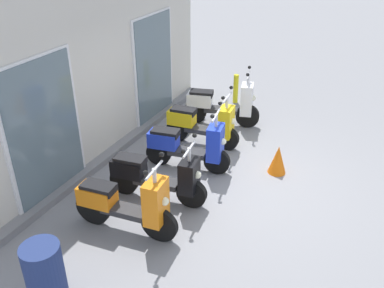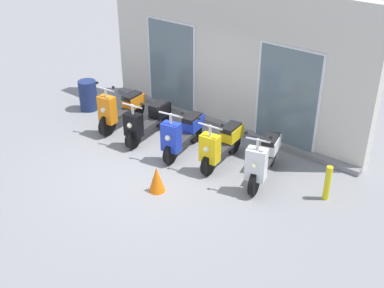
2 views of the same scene
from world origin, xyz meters
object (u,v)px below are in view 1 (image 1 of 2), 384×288
scooter_blue (189,145)px  trash_bin (45,273)px  curb_bollard (236,89)px  traffic_cone (278,160)px  scooter_yellow (203,124)px  scooter_orange (126,203)px  scooter_black (157,176)px  scooter_white (223,104)px

scooter_blue → trash_bin: bearing=176.0°
curb_bollard → traffic_cone: 3.20m
scooter_yellow → traffic_cone: (-0.36, -1.60, -0.20)m
scooter_blue → scooter_orange: bearing=179.0°
scooter_yellow → curb_bollard: 2.31m
traffic_cone → trash_bin: (-3.88, 1.69, 0.13)m
scooter_blue → scooter_yellow: (0.92, 0.15, -0.01)m
scooter_black → scooter_yellow: scooter_yellow is taller
scooter_yellow → scooter_black: bearing=-176.9°
scooter_orange → scooter_white: scooter_white is taller
scooter_blue → scooter_yellow: size_ratio=1.03×
scooter_white → scooter_black: bearing=-178.1°
scooter_black → scooter_blue: 1.06m
scooter_white → curb_bollard: 1.30m
scooter_orange → traffic_cone: scooter_orange is taller
scooter_orange → traffic_cone: (2.47, -1.49, -0.24)m
scooter_orange → scooter_yellow: scooter_orange is taller
scooter_blue → traffic_cone: size_ratio=2.95×
curb_bollard → traffic_cone: bearing=-146.2°
trash_bin → scooter_yellow: bearing=-1.2°
trash_bin → scooter_black: bearing=-4.9°
traffic_cone → trash_bin: bearing=156.5°
scooter_orange → scooter_blue: size_ratio=1.04×
scooter_white → scooter_blue: bearing=-175.8°
scooter_orange → scooter_white: size_ratio=0.99×
scooter_orange → traffic_cone: 2.90m
scooter_white → traffic_cone: 2.12m
scooter_blue → scooter_yellow: 0.93m
traffic_cone → scooter_orange: bearing=149.0°
scooter_black → scooter_white: size_ratio=1.01×
scooter_yellow → traffic_cone: scooter_yellow is taller
scooter_blue → scooter_white: bearing=4.2°
scooter_white → trash_bin: scooter_white is taller
scooter_yellow → scooter_blue: bearing=-170.8°
scooter_blue → curb_bollard: size_ratio=2.19×
scooter_yellow → scooter_orange: bearing=-177.7°
scooter_orange → scooter_yellow: bearing=2.3°
scooter_blue → scooter_white: (1.93, 0.14, 0.01)m
scooter_blue → scooter_white: 1.94m
scooter_orange → scooter_black: (0.86, 0.01, -0.05)m
scooter_blue → scooter_white: scooter_white is taller
scooter_black → traffic_cone: scooter_black is taller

